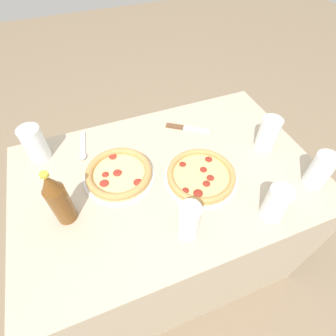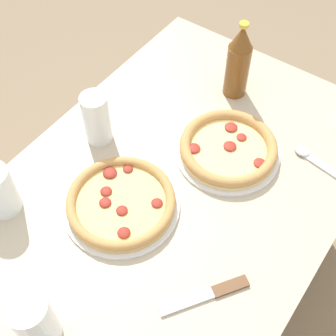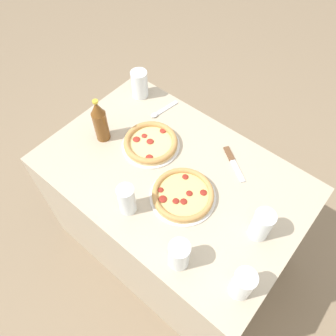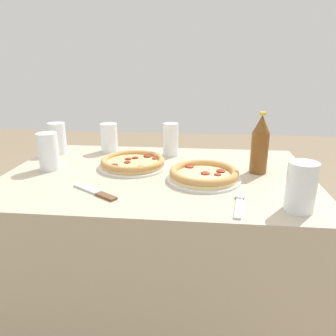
# 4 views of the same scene
# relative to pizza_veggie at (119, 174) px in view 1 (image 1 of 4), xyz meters

# --- Properties ---
(ground_plane) EXTENTS (8.00, 8.00, 0.00)m
(ground_plane) POSITION_rel_pizza_veggie_xyz_m (-0.17, 0.05, -0.74)
(ground_plane) COLOR #847056
(table) EXTENTS (1.14, 0.75, 0.72)m
(table) POSITION_rel_pizza_veggie_xyz_m (-0.17, 0.05, -0.38)
(table) COLOR #B7A88E
(table) RESTS_ON ground_plane
(pizza_veggie) EXTENTS (0.26, 0.26, 0.04)m
(pizza_veggie) POSITION_rel_pizza_veggie_xyz_m (0.00, 0.00, 0.00)
(pizza_veggie) COLOR silver
(pizza_veggie) RESTS_ON table
(pizza_salami) EXTENTS (0.27, 0.27, 0.04)m
(pizza_salami) POSITION_rel_pizza_veggie_xyz_m (-0.28, 0.12, -0.00)
(pizza_salami) COLOR silver
(pizza_salami) RESTS_ON table
(glass_iced_tea) EXTENTS (0.08, 0.08, 0.13)m
(glass_iced_tea) POSITION_rel_pizza_veggie_xyz_m (-0.44, 0.34, 0.04)
(glass_iced_tea) COLOR white
(glass_iced_tea) RESTS_ON table
(glass_mango_juice) EXTENTS (0.08, 0.08, 0.14)m
(glass_mango_juice) POSITION_rel_pizza_veggie_xyz_m (-0.66, 0.28, 0.05)
(glass_mango_juice) COLOR white
(glass_mango_juice) RESTS_ON table
(glass_orange_juice) EXTENTS (0.07, 0.07, 0.14)m
(glass_orange_juice) POSITION_rel_pizza_veggie_xyz_m (-0.15, 0.30, 0.05)
(glass_orange_juice) COLOR white
(glass_orange_juice) RESTS_ON table
(glass_red_wine) EXTENTS (0.08, 0.08, 0.14)m
(glass_red_wine) POSITION_rel_pizza_veggie_xyz_m (-0.60, 0.06, 0.04)
(glass_red_wine) COLOR white
(glass_red_wine) RESTS_ON table
(glass_lemonade) EXTENTS (0.08, 0.08, 0.14)m
(glass_lemonade) POSITION_rel_pizza_veggie_xyz_m (0.27, -0.22, 0.04)
(glass_lemonade) COLOR white
(glass_lemonade) RESTS_ON table
(beer_bottle) EXTENTS (0.06, 0.06, 0.23)m
(beer_bottle) POSITION_rel_pizza_veggie_xyz_m (0.20, 0.10, 0.09)
(beer_bottle) COLOR brown
(beer_bottle) RESTS_ON table
(knife) EXTENTS (0.18, 0.13, 0.01)m
(knife) POSITION_rel_pizza_veggie_xyz_m (-0.34, -0.16, -0.02)
(knife) COLOR brown
(knife) RESTS_ON table
(spoon) EXTENTS (0.05, 0.17, 0.01)m
(spoon) POSITION_rel_pizza_veggie_xyz_m (0.11, -0.19, -0.02)
(spoon) COLOR silver
(spoon) RESTS_ON table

